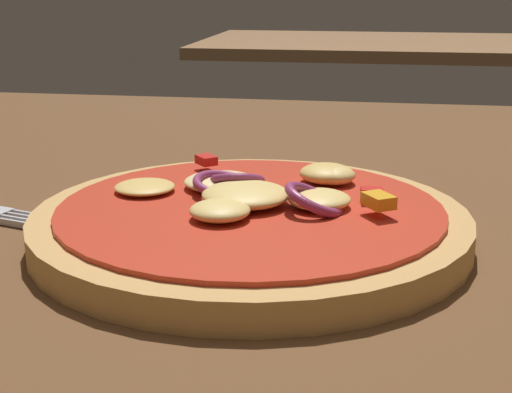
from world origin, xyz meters
name	(u,v)px	position (x,y,z in m)	size (l,w,h in m)	color
dining_table	(343,278)	(0.00, 0.00, 0.01)	(1.22, 1.04, 0.03)	brown
pizza	(251,220)	(-0.06, 0.02, 0.04)	(0.25, 0.25, 0.04)	tan
background_table	(387,46)	(0.02, 1.41, 0.01)	(0.86, 0.53, 0.03)	brown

